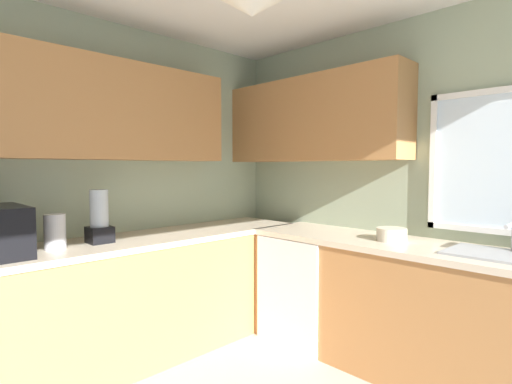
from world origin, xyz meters
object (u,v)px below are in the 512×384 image
kettle (55,232)px  bowl (392,234)px  dishwasher (309,286)px  blender_appliance (99,219)px  sink_assembly (507,255)px

kettle → bowl: bearing=52.9°
dishwasher → blender_appliance: bearing=-114.6°
dishwasher → bowl: bearing=2.5°
kettle → sink_assembly: (2.02, 1.77, -0.10)m
kettle → bowl: (1.33, 1.76, -0.07)m
sink_assembly → bowl: 0.69m
blender_appliance → sink_assembly: bearing=35.9°
kettle → blender_appliance: blender_appliance is taller
sink_assembly → bowl: sink_assembly is taller
sink_assembly → blender_appliance: size_ratio=1.71×
dishwasher → kettle: kettle is taller
sink_assembly → dishwasher: bearing=-178.5°
blender_appliance → kettle: bearing=-86.0°
dishwasher → kettle: bearing=-110.3°
dishwasher → sink_assembly: sink_assembly is taller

